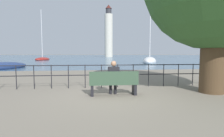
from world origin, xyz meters
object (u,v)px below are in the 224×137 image
sailboat_4 (43,59)px  harbor_lighthouse (109,33)px  sailboat_3 (150,61)px  seated_person_left (113,76)px  park_bench (114,84)px

sailboat_4 → harbor_lighthouse: size_ratio=0.46×
sailboat_3 → harbor_lighthouse: bearing=114.5°
sailboat_3 → sailboat_4: sailboat_4 is taller
seated_person_left → sailboat_4: sailboat_4 is taller
seated_person_left → sailboat_4: size_ratio=0.10×
seated_person_left → sailboat_3: sailboat_3 is taller
seated_person_left → sailboat_4: (-12.85, 37.98, -0.38)m
park_bench → harbor_lighthouse: size_ratio=0.07×
seated_person_left → sailboat_4: 40.10m
seated_person_left → sailboat_3: (8.84, 22.12, -0.32)m
park_bench → harbor_lighthouse: 86.28m
seated_person_left → sailboat_4: bearing=108.7°
park_bench → harbor_lighthouse: (7.84, 85.07, 12.04)m
sailboat_4 → park_bench: bearing=-55.8°
park_bench → seated_person_left: size_ratio=1.40×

